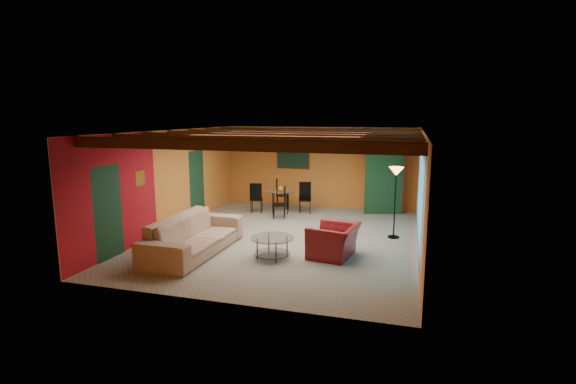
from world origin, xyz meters
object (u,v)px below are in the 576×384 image
(armchair, at_px, (334,241))
(potted_plant, at_px, (386,142))
(armoire, at_px, (384,181))
(floor_lamp, at_px, (395,203))
(sofa, at_px, (194,235))
(coffee_table, at_px, (272,247))
(vase, at_px, (281,179))
(dining_table, at_px, (281,198))

(armchair, bearing_deg, potted_plant, 179.70)
(armchair, xyz_separation_m, armoire, (0.77, 4.83, 0.64))
(armchair, relative_size, floor_lamp, 0.61)
(sofa, bearing_deg, floor_lamp, -58.55)
(sofa, distance_m, potted_plant, 6.92)
(sofa, xyz_separation_m, armchair, (3.07, 0.64, -0.07))
(coffee_table, distance_m, vase, 4.51)
(armchair, bearing_deg, vase, -139.15)
(armchair, relative_size, dining_table, 0.58)
(dining_table, distance_m, armoire, 3.35)
(armoire, xyz_separation_m, floor_lamp, (0.45, -2.94, -0.08))
(coffee_table, relative_size, potted_plant, 1.93)
(dining_table, bearing_deg, vase, 180.00)
(armoire, xyz_separation_m, potted_plant, (0.00, 0.00, 1.24))
(armoire, bearing_deg, dining_table, -175.93)
(armchair, xyz_separation_m, vase, (-2.39, 3.80, 0.72))
(sofa, xyz_separation_m, floor_lamp, (4.29, 2.53, 0.49))
(dining_table, bearing_deg, armchair, -57.85)
(armoire, bearing_deg, armchair, -113.04)
(floor_lamp, height_order, potted_plant, potted_plant)
(armchair, relative_size, potted_plant, 2.27)
(vase, bearing_deg, armoire, 18.11)
(coffee_table, xyz_separation_m, vase, (-1.12, 4.29, 0.84))
(sofa, relative_size, floor_lamp, 1.60)
(armchair, relative_size, armoire, 0.55)
(sofa, bearing_deg, coffee_table, -84.37)
(sofa, bearing_deg, potted_plant, -34.13)
(floor_lamp, bearing_deg, potted_plant, 98.70)
(potted_plant, bearing_deg, armoire, 0.00)
(coffee_table, relative_size, dining_table, 0.50)
(sofa, relative_size, potted_plant, 5.99)
(armchair, height_order, coffee_table, armchair)
(sofa, xyz_separation_m, vase, (0.69, 4.43, 0.65))
(sofa, relative_size, vase, 15.85)
(armoire, relative_size, potted_plant, 4.09)
(armchair, bearing_deg, coffee_table, -60.27)
(coffee_table, bearing_deg, potted_plant, 69.06)
(armchair, height_order, potted_plant, potted_plant)
(coffee_table, relative_size, floor_lamp, 0.52)
(sofa, height_order, armchair, sofa)
(coffee_table, xyz_separation_m, floor_lamp, (2.49, 2.38, 0.67))
(dining_table, relative_size, floor_lamp, 1.04)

